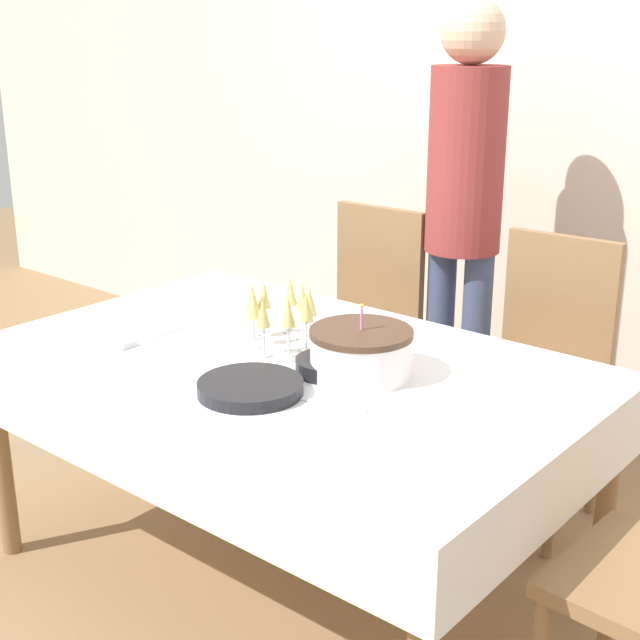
# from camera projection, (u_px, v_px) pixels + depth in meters

# --- Properties ---
(ground_plane) EXTENTS (12.00, 12.00, 0.00)m
(ground_plane) POSITION_uv_depth(u_px,v_px,m) (290.00, 575.00, 2.80)
(ground_plane) COLOR #93704C
(wall_back) EXTENTS (8.00, 0.05, 2.70)m
(wall_back) POSITION_uv_depth(u_px,v_px,m) (554.00, 103.00, 3.55)
(wall_back) COLOR silver
(wall_back) RESTS_ON ground_plane
(dining_table) EXTENTS (1.74, 1.11, 0.73)m
(dining_table) POSITION_uv_depth(u_px,v_px,m) (287.00, 391.00, 2.60)
(dining_table) COLOR white
(dining_table) RESTS_ON ground_plane
(dining_chair_far_left) EXTENTS (0.43, 0.43, 0.98)m
(dining_chair_far_left) POSITION_uv_depth(u_px,v_px,m) (363.00, 320.00, 3.50)
(dining_chair_far_left) COLOR olive
(dining_chair_far_left) RESTS_ON ground_plane
(dining_chair_far_right) EXTENTS (0.43, 0.43, 0.98)m
(dining_chair_far_right) POSITION_uv_depth(u_px,v_px,m) (542.00, 366.00, 3.04)
(dining_chair_far_right) COLOR olive
(dining_chair_far_right) RESTS_ON ground_plane
(birthday_cake) EXTENTS (0.28, 0.28, 0.21)m
(birthday_cake) POSITION_uv_depth(u_px,v_px,m) (361.00, 353.00, 2.43)
(birthday_cake) COLOR white
(birthday_cake) RESTS_ON dining_table
(champagne_tray) EXTENTS (0.31, 0.31, 0.18)m
(champagne_tray) POSITION_uv_depth(u_px,v_px,m) (282.00, 315.00, 2.66)
(champagne_tray) COLOR silver
(champagne_tray) RESTS_ON dining_table
(plate_stack_main) EXTENTS (0.28, 0.28, 0.03)m
(plate_stack_main) POSITION_uv_depth(u_px,v_px,m) (250.00, 387.00, 2.33)
(plate_stack_main) COLOR black
(plate_stack_main) RESTS_ON dining_table
(plate_stack_dessert) EXTENTS (0.20, 0.20, 0.04)m
(plate_stack_dessert) POSITION_uv_depth(u_px,v_px,m) (330.00, 366.00, 2.47)
(plate_stack_dessert) COLOR black
(plate_stack_dessert) RESTS_ON dining_table
(cake_knife) EXTENTS (0.29, 0.10, 0.00)m
(cake_knife) POSITION_uv_depth(u_px,v_px,m) (313.00, 401.00, 2.28)
(cake_knife) COLOR silver
(cake_knife) RESTS_ON dining_table
(fork_pile) EXTENTS (0.17, 0.07, 0.02)m
(fork_pile) POSITION_uv_depth(u_px,v_px,m) (111.00, 340.00, 2.70)
(fork_pile) COLOR silver
(fork_pile) RESTS_ON dining_table
(napkin_pile) EXTENTS (0.15, 0.15, 0.01)m
(napkin_pile) POSITION_uv_depth(u_px,v_px,m) (150.00, 328.00, 2.82)
(napkin_pile) COLOR white
(napkin_pile) RESTS_ON dining_table
(person_standing) EXTENTS (0.28, 0.28, 1.74)m
(person_standing) POSITION_uv_depth(u_px,v_px,m) (464.00, 193.00, 3.27)
(person_standing) COLOR #3F4C72
(person_standing) RESTS_ON ground_plane
(gift_bag) EXTENTS (0.25, 0.15, 0.28)m
(gift_bag) POSITION_uv_depth(u_px,v_px,m) (72.00, 402.00, 3.74)
(gift_bag) COLOR #4CA5D8
(gift_bag) RESTS_ON ground_plane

